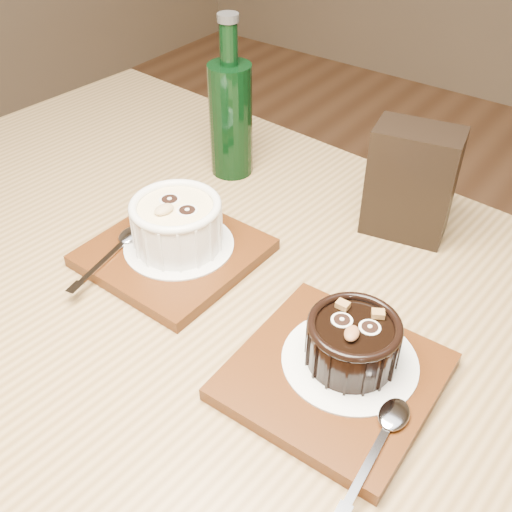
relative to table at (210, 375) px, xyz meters
The scene contains 11 objects.
table is the anchor object (origin of this frame).
tray_left 0.15m from the table, 149.70° to the left, with size 0.18×0.18×0.01m, color #51260D.
doily_left 0.16m from the table, 146.04° to the left, with size 0.13×0.13×0.00m, color white.
ramekin_white 0.18m from the table, 146.07° to the left, with size 0.11×0.11×0.06m.
spoon_left 0.18m from the table, behind, with size 0.03×0.13×0.01m, color silver, non-canonical shape.
tray_right 0.18m from the table, ahead, with size 0.18×0.18×0.01m, color #51260D.
doily_right 0.19m from the table, 10.24° to the left, with size 0.13×0.13×0.00m, color white.
ramekin_dark 0.21m from the table, 10.24° to the left, with size 0.09×0.09×0.05m.
spoon_right 0.25m from the table, 10.14° to the right, with size 0.03×0.13×0.01m, color silver, non-canonical shape.
condiment_stand 0.33m from the table, 70.65° to the left, with size 0.10×0.06×0.14m, color black.
green_bottle 0.35m from the table, 123.24° to the left, with size 0.06×0.06×0.22m.
Camera 1 is at (0.36, -0.29, 1.20)m, focal length 42.00 mm.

